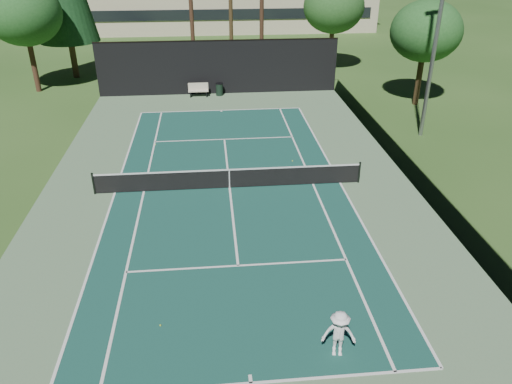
% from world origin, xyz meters
% --- Properties ---
extents(ground, '(160.00, 160.00, 0.00)m').
position_xyz_m(ground, '(0.00, 0.00, 0.00)').
color(ground, '#325720').
rests_on(ground, ground).
extents(apron_slab, '(18.00, 32.00, 0.01)m').
position_xyz_m(apron_slab, '(0.00, 0.00, 0.01)').
color(apron_slab, '#60835C').
rests_on(apron_slab, ground).
extents(court_surface, '(10.97, 23.77, 0.01)m').
position_xyz_m(court_surface, '(0.00, 0.00, 0.01)').
color(court_surface, '#174A40').
rests_on(court_surface, ground).
extents(court_lines, '(11.07, 23.87, 0.01)m').
position_xyz_m(court_lines, '(0.00, 0.00, 0.02)').
color(court_lines, white).
rests_on(court_lines, ground).
extents(tennis_net, '(12.90, 0.10, 1.10)m').
position_xyz_m(tennis_net, '(0.00, 0.00, 0.56)').
color(tennis_net, black).
rests_on(tennis_net, ground).
extents(fence, '(18.04, 32.05, 4.03)m').
position_xyz_m(fence, '(0.00, 0.06, 2.01)').
color(fence, black).
rests_on(fence, ground).
extents(player, '(1.09, 0.74, 1.56)m').
position_xyz_m(player, '(2.63, -11.04, 0.78)').
color(player, white).
rests_on(player, ground).
extents(tennis_ball_a, '(0.06, 0.06, 0.06)m').
position_xyz_m(tennis_ball_a, '(-2.65, -9.35, 0.03)').
color(tennis_ball_a, '#AFCC2E').
rests_on(tennis_ball_a, ground).
extents(tennis_ball_b, '(0.07, 0.07, 0.07)m').
position_xyz_m(tennis_ball_b, '(-1.56, 1.67, 0.04)').
color(tennis_ball_b, yellow).
rests_on(tennis_ball_b, ground).
extents(tennis_ball_c, '(0.07, 0.07, 0.07)m').
position_xyz_m(tennis_ball_c, '(3.56, 2.85, 0.03)').
color(tennis_ball_c, '#BBD22F').
rests_on(tennis_ball_c, ground).
extents(tennis_ball_d, '(0.06, 0.06, 0.06)m').
position_xyz_m(tennis_ball_d, '(-4.04, 5.90, 0.03)').
color(tennis_ball_d, '#C0DF32').
rests_on(tennis_ball_d, ground).
extents(park_bench, '(1.50, 0.45, 1.02)m').
position_xyz_m(park_bench, '(-1.58, 15.36, 0.55)').
color(park_bench, beige).
rests_on(park_bench, ground).
extents(trash_bin, '(0.56, 0.56, 0.95)m').
position_xyz_m(trash_bin, '(-0.00, 15.50, 0.48)').
color(trash_bin, black).
rests_on(trash_bin, ground).
extents(decid_tree_a, '(5.12, 5.12, 7.62)m').
position_xyz_m(decid_tree_a, '(10.00, 22.00, 5.42)').
color(decid_tree_a, '#4D3821').
rests_on(decid_tree_a, ground).
extents(decid_tree_b, '(4.80, 4.80, 7.14)m').
position_xyz_m(decid_tree_b, '(14.00, 12.00, 5.08)').
color(decid_tree_b, '#44321D').
rests_on(decid_tree_b, ground).
extents(decid_tree_c, '(5.44, 5.44, 8.09)m').
position_xyz_m(decid_tree_c, '(-14.00, 18.00, 5.76)').
color(decid_tree_c, '#4F3121').
rests_on(decid_tree_c, ground).
extents(light_pole, '(0.90, 0.25, 12.22)m').
position_xyz_m(light_pole, '(12.00, 6.00, 6.46)').
color(light_pole, gray).
rests_on(light_pole, ground).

